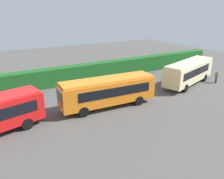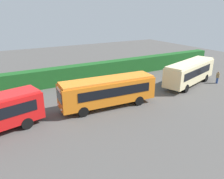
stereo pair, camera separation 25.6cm
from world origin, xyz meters
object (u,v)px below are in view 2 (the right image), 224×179
Objects in this scene: bus_orange at (108,91)px; person_center at (218,77)px; bus_cream at (190,72)px; person_left at (127,87)px.

bus_orange reaches higher than person_center.
person_center is at bearing -178.27° from bus_orange.
bus_orange is 12.81m from bus_cream.
bus_orange is 6.03× the size of person_left.
person_left is 1.01× the size of person_center.
bus_cream is 9.23m from person_left.
person_center is (16.59, -0.62, -0.88)m from bus_orange.
person_left reaches higher than person_center.
person_center is at bearing -54.84° from person_left.
person_center is (12.93, -2.68, -0.00)m from person_left.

